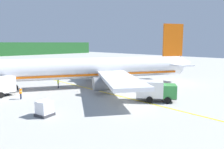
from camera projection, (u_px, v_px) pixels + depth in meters
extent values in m
cylinder|color=white|center=(94.00, 68.00, 40.09)|extent=(33.69, 19.98, 3.80)
cone|color=white|center=(185.00, 63.00, 45.50)|extent=(4.33, 4.34, 3.23)
cube|color=white|center=(119.00, 79.00, 32.07)|extent=(12.83, 15.99, 0.50)
cylinder|color=slate|center=(103.00, 84.00, 34.34)|extent=(3.85, 3.43, 2.20)
cube|color=white|center=(94.00, 66.00, 49.42)|extent=(10.32, 16.65, 0.50)
cylinder|color=slate|center=(89.00, 73.00, 46.49)|extent=(3.85, 3.43, 2.20)
cube|color=#D8590C|center=(173.00, 40.00, 43.94)|extent=(4.07, 2.35, 6.50)
cube|color=white|center=(172.00, 63.00, 44.63)|extent=(7.64, 10.70, 0.24)
cube|color=#D8590C|center=(94.00, 73.00, 40.24)|extent=(30.41, 18.15, 0.36)
cylinder|color=black|center=(15.00, 88.00, 36.71)|extent=(1.14, 0.82, 1.10)
cylinder|color=gray|center=(14.00, 83.00, 36.59)|extent=(0.20, 0.20, 0.50)
cylinder|color=black|center=(105.00, 86.00, 38.47)|extent=(1.14, 0.82, 1.10)
cylinder|color=gray|center=(105.00, 81.00, 38.36)|extent=(0.20, 0.20, 0.50)
cylinder|color=black|center=(99.00, 81.00, 43.41)|extent=(1.14, 0.82, 1.10)
cylinder|color=gray|center=(98.00, 77.00, 43.29)|extent=(0.20, 0.20, 0.50)
cube|color=#338C3F|center=(169.00, 91.00, 29.91)|extent=(2.84, 2.78, 1.80)
cube|color=#192333|center=(176.00, 89.00, 29.74)|extent=(1.50, 1.21, 0.94)
cube|color=white|center=(149.00, 89.00, 30.25)|extent=(3.98, 4.22, 2.25)
cube|color=#262628|center=(156.00, 97.00, 30.30)|extent=(4.57, 5.22, 0.16)
cylinder|color=black|center=(166.00, 96.00, 31.18)|extent=(0.78, 0.88, 0.90)
cylinder|color=black|center=(168.00, 100.00, 29.02)|extent=(0.78, 0.88, 0.90)
cylinder|color=black|center=(149.00, 96.00, 31.51)|extent=(0.78, 0.88, 0.90)
cylinder|color=black|center=(149.00, 100.00, 29.35)|extent=(0.78, 0.88, 0.90)
cylinder|color=black|center=(1.00, 95.00, 31.93)|extent=(0.92, 0.36, 0.90)
cube|color=#333338|center=(45.00, 115.00, 24.22)|extent=(2.02, 2.02, 0.30)
cube|color=silver|center=(44.00, 107.00, 24.10)|extent=(1.78, 1.78, 1.40)
cube|color=silver|center=(41.00, 102.00, 24.28)|extent=(1.58, 0.95, 0.55)
cylinder|color=#191E33|center=(58.00, 86.00, 39.06)|extent=(0.14, 0.14, 0.82)
cylinder|color=#191E33|center=(58.00, 86.00, 39.24)|extent=(0.14, 0.14, 0.82)
cube|color=#CCE519|center=(58.00, 82.00, 39.05)|extent=(0.44, 0.48, 0.61)
cube|color=silver|center=(58.00, 82.00, 39.04)|extent=(0.45, 0.50, 0.06)
sphere|color=tan|center=(58.00, 80.00, 38.98)|extent=(0.22, 0.22, 0.22)
cylinder|color=#CCE519|center=(58.00, 82.00, 38.78)|extent=(0.09, 0.09, 0.58)
cylinder|color=#CCE519|center=(58.00, 81.00, 39.31)|extent=(0.09, 0.09, 0.58)
cylinder|color=#191E33|center=(21.00, 96.00, 31.48)|extent=(0.14, 0.14, 0.83)
cylinder|color=#191E33|center=(21.00, 96.00, 31.30)|extent=(0.14, 0.14, 0.83)
cube|color=orange|center=(21.00, 91.00, 31.28)|extent=(0.47, 0.46, 0.62)
cube|color=silver|center=(21.00, 91.00, 31.28)|extent=(0.49, 0.48, 0.06)
sphere|color=tan|center=(20.00, 89.00, 31.22)|extent=(0.22, 0.22, 0.22)
cylinder|color=orange|center=(21.00, 91.00, 31.54)|extent=(0.09, 0.09, 0.59)
cylinder|color=orange|center=(20.00, 92.00, 31.01)|extent=(0.09, 0.09, 0.59)
cube|color=yellow|center=(104.00, 92.00, 35.74)|extent=(0.30, 60.00, 0.01)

